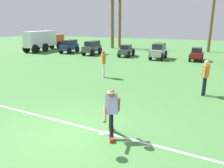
# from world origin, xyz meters

# --- Properties ---
(ground_plane) EXTENTS (80.00, 80.00, 0.00)m
(ground_plane) POSITION_xyz_m (0.00, 0.00, 0.00)
(ground_plane) COLOR #467D3E
(field_line_paint) EXTENTS (27.94, 2.00, 0.01)m
(field_line_paint) POSITION_xyz_m (0.00, 0.58, 0.00)
(field_line_paint) COLOR white
(field_line_paint) RESTS_ON ground_plane
(frisbee_thrower) EXTENTS (0.54, 1.11, 1.41)m
(frisbee_thrower) POSITION_xyz_m (1.24, 0.37, 0.80)
(frisbee_thrower) COLOR black
(frisbee_thrower) RESTS_ON ground_plane
(frisbee_in_flight) EXTENTS (0.36, 0.36, 0.08)m
(frisbee_in_flight) POSITION_xyz_m (1.43, -0.47, 0.57)
(frisbee_in_flight) COLOR white
(teammate_near_sideline) EXTENTS (0.37, 0.42, 1.56)m
(teammate_near_sideline) POSITION_xyz_m (-1.97, 6.47, 0.94)
(teammate_near_sideline) COLOR silver
(teammate_near_sideline) RESTS_ON ground_plane
(teammate_midfield) EXTENTS (0.28, 0.49, 1.56)m
(teammate_midfield) POSITION_xyz_m (3.45, 5.30, 0.94)
(teammate_midfield) COLOR black
(teammate_midfield) RESTS_ON ground_plane
(parked_car_slot_a) EXTENTS (1.27, 2.45, 1.34)m
(parked_car_slot_a) POSITION_xyz_m (-10.06, 14.91, 0.72)
(parked_car_slot_a) COLOR navy
(parked_car_slot_a) RESTS_ON ground_plane
(parked_car_slot_b) EXTENTS (1.16, 2.41, 1.34)m
(parked_car_slot_b) POSITION_xyz_m (-7.18, 14.63, 0.72)
(parked_car_slot_b) COLOR #474C51
(parked_car_slot_b) RESTS_ON ground_plane
(parked_car_slot_c) EXTENTS (1.17, 2.23, 1.10)m
(parked_car_slot_c) POSITION_xyz_m (-3.62, 14.86, 0.56)
(parked_car_slot_c) COLOR #474C51
(parked_car_slot_c) RESTS_ON ground_plane
(parked_car_slot_d) EXTENTS (1.15, 2.40, 1.34)m
(parked_car_slot_d) POSITION_xyz_m (-0.51, 14.52, 0.72)
(parked_car_slot_d) COLOR #B7BABF
(parked_car_slot_d) RESTS_ON ground_plane
(parked_car_slot_e) EXTENTS (1.11, 2.21, 1.10)m
(parked_car_slot_e) POSITION_xyz_m (2.59, 14.96, 0.56)
(parked_car_slot_e) COLOR maroon
(parked_car_slot_e) RESTS_ON ground_plane
(box_truck) EXTENTS (1.51, 5.93, 2.20)m
(box_truck) POSITION_xyz_m (-13.74, 15.32, 1.23)
(box_truck) COLOR #CC4C19
(box_truck) RESTS_ON ground_plane
(palm_tree_far_left) EXTENTS (3.86, 3.76, 6.94)m
(palm_tree_far_left) POSITION_xyz_m (-7.71, 20.89, 4.04)
(palm_tree_far_left) COLOR brown
(palm_tree_far_left) RESTS_ON ground_plane
(palm_tree_left_of_centre) EXTENTS (3.44, 3.21, 6.99)m
(palm_tree_left_of_centre) POSITION_xyz_m (-7.12, 21.83, 4.00)
(palm_tree_left_of_centre) COLOR brown
(palm_tree_left_of_centre) RESTS_ON ground_plane
(palm_tree_right_of_centre) EXTENTS (3.81, 3.13, 7.48)m
(palm_tree_right_of_centre) POSITION_xyz_m (3.45, 21.51, 4.41)
(palm_tree_right_of_centre) COLOR brown
(palm_tree_right_of_centre) RESTS_ON ground_plane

